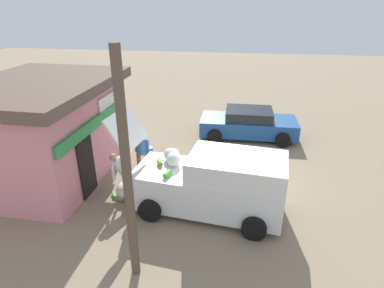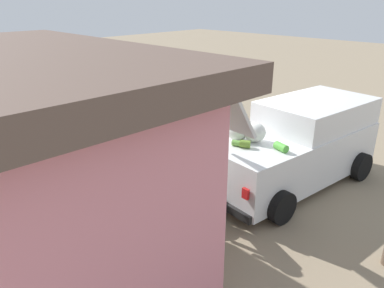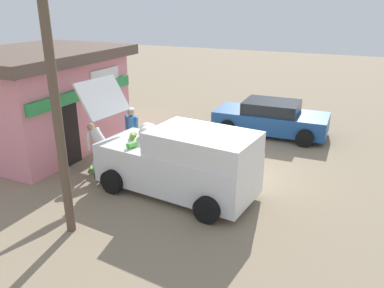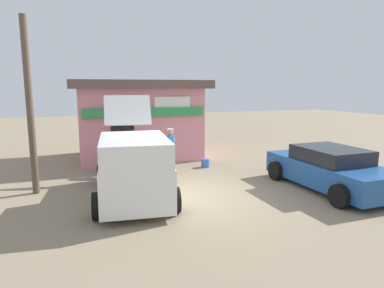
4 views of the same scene
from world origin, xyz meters
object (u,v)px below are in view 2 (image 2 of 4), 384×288
object	(u,v)px
storefront_bar	(0,177)
delivery_van	(296,144)
unloaded_banana_pile	(201,213)
vendor_standing	(153,155)
parked_sedan	(162,101)
customer_bending	(203,182)
paint_bucket	(107,169)

from	to	relation	value
storefront_bar	delivery_van	world-z (taller)	storefront_bar
delivery_van	unloaded_banana_pile	bearing A→B (deg)	83.51
delivery_van	vendor_standing	xyz separation A→B (m)	(1.87, 2.69, -0.01)
parked_sedan	customer_bending	world-z (taller)	customer_bending
customer_bending	parked_sedan	bearing A→B (deg)	-34.73
vendor_standing	unloaded_banana_pile	world-z (taller)	vendor_standing
parked_sedan	customer_bending	bearing A→B (deg)	145.27
delivery_van	customer_bending	bearing A→B (deg)	84.65
delivery_van	unloaded_banana_pile	size ratio (longest dim) A/B	6.30
vendor_standing	customer_bending	distance (m)	1.61
parked_sedan	unloaded_banana_pile	world-z (taller)	parked_sedan
storefront_bar	customer_bending	xyz separation A→B (m)	(-1.02, -3.05, -0.85)
vendor_standing	paint_bucket	size ratio (longest dim) A/B	4.99
delivery_van	paint_bucket	bearing A→B (deg)	40.76
storefront_bar	unloaded_banana_pile	size ratio (longest dim) A/B	7.17
parked_sedan	vendor_standing	xyz separation A→B (m)	(-4.06, 3.78, 0.30)
unloaded_banana_pile	customer_bending	bearing A→B (deg)	176.45
delivery_van	paint_bucket	world-z (taller)	delivery_van
storefront_bar	customer_bending	world-z (taller)	storefront_bar
customer_bending	unloaded_banana_pile	world-z (taller)	customer_bending
parked_sedan	paint_bucket	xyz separation A→B (m)	(-2.55, 4.00, -0.47)
delivery_van	customer_bending	world-z (taller)	delivery_van
paint_bucket	storefront_bar	bearing A→B (deg)	125.11
delivery_van	paint_bucket	size ratio (longest dim) A/B	15.68
delivery_van	customer_bending	distance (m)	2.85
unloaded_banana_pile	paint_bucket	world-z (taller)	unloaded_banana_pile
vendor_standing	paint_bucket	bearing A→B (deg)	8.26
storefront_bar	delivery_van	xyz separation A→B (m)	(-1.28, -5.89, -0.82)
customer_bending	delivery_van	bearing A→B (deg)	-95.35
delivery_van	customer_bending	xyz separation A→B (m)	(0.27, 2.84, -0.03)
vendor_standing	unloaded_banana_pile	size ratio (longest dim) A/B	2.01
parked_sedan	unloaded_banana_pile	bearing A→B (deg)	145.02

